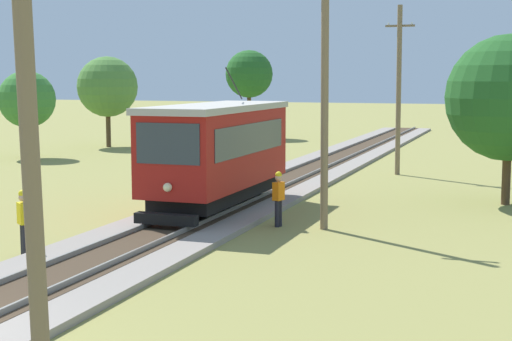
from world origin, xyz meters
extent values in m
cube|color=maroon|center=(0.00, 14.50, 2.30)|extent=(2.50, 8.00, 2.60)
cube|color=#B2ADA3|center=(0.00, 14.50, 3.71)|extent=(2.60, 8.32, 0.22)
cube|color=black|center=(0.00, 14.50, 0.72)|extent=(2.10, 7.04, 0.44)
cube|color=#2D3842|center=(0.00, 10.49, 2.77)|extent=(2.10, 0.03, 1.25)
cube|color=#2D3842|center=(1.26, 14.50, 2.66)|extent=(0.02, 6.72, 1.04)
sphere|color=#F4EAB2|center=(0.00, 10.44, 1.45)|extent=(0.28, 0.28, 0.28)
cylinder|color=black|center=(0.00, 16.10, 4.52)|extent=(0.05, 1.67, 1.19)
cube|color=black|center=(0.00, 10.30, 0.50)|extent=(2.00, 0.36, 0.32)
cylinder|color=black|center=(0.00, 12.26, 0.72)|extent=(1.54, 0.80, 0.80)
cylinder|color=black|center=(0.00, 16.74, 0.72)|extent=(1.54, 0.80, 0.80)
cylinder|color=#7A664C|center=(4.28, -2.32, 4.06)|extent=(0.24, 0.50, 8.13)
cylinder|color=#7A664C|center=(4.28, 12.72, 4.10)|extent=(0.24, 0.41, 8.21)
cylinder|color=#7A664C|center=(4.28, 27.21, 4.09)|extent=(0.24, 0.49, 8.18)
cube|color=#7A664C|center=(4.28, 27.21, 7.20)|extent=(1.40, 0.10, 0.10)
cylinder|color=silver|center=(3.73, 27.21, 7.30)|extent=(0.08, 0.08, 0.10)
cylinder|color=silver|center=(4.83, 27.21, 7.30)|extent=(0.08, 0.08, 0.10)
cylinder|color=black|center=(-2.49, 6.68, 0.43)|extent=(0.15, 0.15, 0.86)
cylinder|color=black|center=(-2.36, 6.58, 0.43)|extent=(0.15, 0.15, 0.86)
cube|color=yellow|center=(-2.42, 6.63, 1.15)|extent=(0.45, 0.42, 0.58)
sphere|color=tan|center=(-2.42, 6.63, 1.58)|extent=(0.22, 0.22, 0.22)
sphere|color=yellow|center=(-2.42, 6.63, 1.68)|extent=(0.21, 0.21, 0.21)
cylinder|color=black|center=(2.81, 12.80, 0.43)|extent=(0.15, 0.15, 0.86)
cylinder|color=black|center=(2.77, 12.65, 0.43)|extent=(0.15, 0.15, 0.86)
cube|color=orange|center=(2.79, 12.73, 1.15)|extent=(0.33, 0.43, 0.58)
sphere|color=tan|center=(2.79, 12.73, 1.58)|extent=(0.22, 0.22, 0.22)
sphere|color=yellow|center=(2.79, 12.73, 1.68)|extent=(0.21, 0.21, 0.21)
cylinder|color=#4C3823|center=(-17.57, 28.02, 1.11)|extent=(0.32, 0.32, 2.22)
sphere|color=#387A33|center=(-17.57, 28.02, 3.47)|extent=(3.33, 3.33, 3.33)
cylinder|color=#4C3823|center=(-16.79, 35.98, 1.28)|extent=(0.32, 0.32, 2.57)
sphere|color=#4C7F38|center=(-16.79, 35.98, 4.10)|extent=(4.10, 4.10, 4.10)
cylinder|color=#4C3823|center=(-10.46, 46.82, 1.80)|extent=(0.32, 0.32, 3.60)
sphere|color=#235B23|center=(-10.46, 46.82, 5.00)|extent=(3.71, 3.71, 3.71)
cylinder|color=#4C3823|center=(9.54, 19.68, 1.12)|extent=(0.32, 0.32, 2.23)
sphere|color=#235B23|center=(9.54, 19.68, 4.00)|extent=(4.71, 4.71, 4.71)
camera|label=1|loc=(10.17, -10.52, 4.77)|focal=54.33mm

